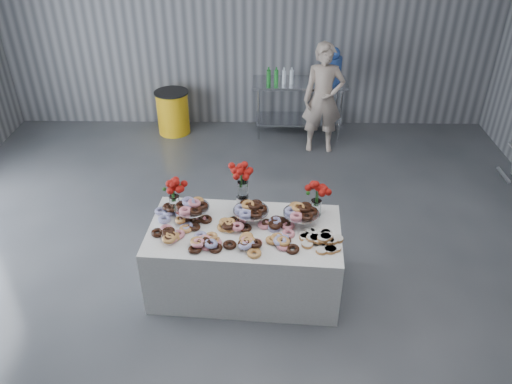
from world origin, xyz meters
TOP-DOWN VIEW (x-y plane):
  - ground at (0.00, 0.00)m, footprint 9.00×9.00m
  - room_walls at (-0.27, 0.07)m, footprint 8.04×9.04m
  - display_table at (0.06, 0.42)m, footprint 1.97×1.13m
  - prep_table at (0.81, 4.10)m, footprint 1.50×0.60m
  - donut_mounds at (0.06, 0.37)m, footprint 1.86×0.93m
  - cake_stand_left at (-0.48, 0.61)m, footprint 0.36×0.36m
  - cake_stand_mid at (0.12, 0.56)m, footprint 0.36×0.36m
  - cake_stand_right at (0.62, 0.53)m, footprint 0.36×0.36m
  - danish_pile at (0.79, 0.22)m, footprint 0.48×0.48m
  - bouquet_left at (-0.67, 0.72)m, footprint 0.26×0.26m
  - bouquet_right at (0.78, 0.67)m, footprint 0.26×0.26m
  - bouquet_center at (0.03, 0.77)m, footprint 0.26×0.26m
  - water_jug at (1.31, 4.10)m, footprint 0.28×0.28m
  - drink_bottles at (0.49, 4.00)m, footprint 0.54×0.08m
  - person at (1.13, 3.54)m, footprint 0.62×0.41m
  - trash_barrel at (-1.26, 4.10)m, footprint 0.56×0.56m

SIDE VIEW (x-z plane):
  - ground at x=0.00m, z-range 0.00..0.00m
  - trash_barrel at x=-1.26m, z-range 0.00..0.72m
  - display_table at x=0.06m, z-range 0.00..0.75m
  - prep_table at x=0.81m, z-range 0.17..1.07m
  - donut_mounds at x=0.06m, z-range 0.75..0.84m
  - danish_pile at x=0.79m, z-range 0.75..0.86m
  - person at x=1.13m, z-range 0.00..1.68m
  - cake_stand_left at x=-0.48m, z-range 0.80..0.98m
  - cake_stand_mid at x=0.12m, z-range 0.80..0.98m
  - cake_stand_right at x=0.62m, z-range 0.80..0.98m
  - drink_bottles at x=0.49m, z-range 0.90..1.17m
  - bouquet_left at x=-0.67m, z-range 0.84..1.26m
  - bouquet_right at x=0.78m, z-range 0.84..1.26m
  - bouquet_center at x=0.03m, z-range 0.84..1.41m
  - water_jug at x=1.31m, z-range 0.87..1.43m
  - room_walls at x=-0.27m, z-range 0.63..4.65m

